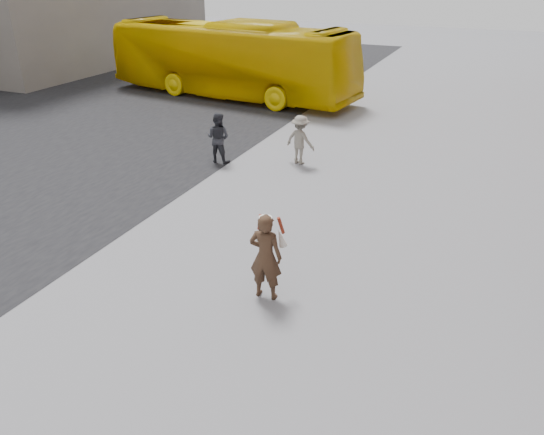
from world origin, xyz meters
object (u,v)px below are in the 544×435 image
at_px(bus, 230,59).
at_px(pedestrian_a, 218,138).
at_px(pedestrian_b, 300,140).
at_px(woman, 266,255).

relative_size(bus, pedestrian_a, 7.76).
bearing_deg(pedestrian_a, bus, -65.96).
bearing_deg(pedestrian_b, woman, 118.75).
xyz_separation_m(woman, bus, (-8.57, 15.02, 0.84)).
bearing_deg(pedestrian_b, pedestrian_a, 32.94).
height_order(bus, pedestrian_a, bus).
relative_size(woman, pedestrian_b, 1.12).
relative_size(bus, pedestrian_b, 7.96).
distance_m(bus, pedestrian_b, 10.06).
height_order(woman, pedestrian_a, woman).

